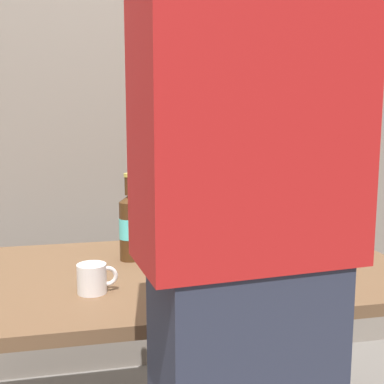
{
  "coord_description": "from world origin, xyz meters",
  "views": [
    {
      "loc": [
        -0.27,
        -1.57,
        1.26
      ],
      "look_at": [
        0.08,
        0.0,
        0.99
      ],
      "focal_mm": 48.43,
      "sensor_mm": 36.0,
      "label": 1
    }
  ],
  "objects_px": {
    "beer_bottle_green": "(138,219)",
    "beer_bottle_brown": "(130,226)",
    "coffee_mug": "(93,278)",
    "person_figure": "(246,261)",
    "laptop": "(268,246)"
  },
  "relations": [
    {
      "from": "beer_bottle_green",
      "to": "beer_bottle_brown",
      "type": "distance_m",
      "value": 0.18
    },
    {
      "from": "beer_bottle_brown",
      "to": "coffee_mug",
      "type": "bearing_deg",
      "value": -114.35
    },
    {
      "from": "beer_bottle_brown",
      "to": "beer_bottle_green",
      "type": "bearing_deg",
      "value": 74.18
    },
    {
      "from": "person_figure",
      "to": "laptop",
      "type": "bearing_deg",
      "value": 65.88
    },
    {
      "from": "beer_bottle_green",
      "to": "person_figure",
      "type": "xyz_separation_m",
      "value": [
        0.09,
        -0.97,
        0.12
      ]
    },
    {
      "from": "beer_bottle_green",
      "to": "coffee_mug",
      "type": "distance_m",
      "value": 0.5
    },
    {
      "from": "laptop",
      "to": "beer_bottle_brown",
      "type": "relative_size",
      "value": 1.37
    },
    {
      "from": "beer_bottle_green",
      "to": "coffee_mug",
      "type": "bearing_deg",
      "value": -111.37
    },
    {
      "from": "beer_bottle_brown",
      "to": "person_figure",
      "type": "distance_m",
      "value": 0.82
    },
    {
      "from": "laptop",
      "to": "beer_bottle_green",
      "type": "bearing_deg",
      "value": 146.71
    },
    {
      "from": "laptop",
      "to": "beer_bottle_brown",
      "type": "bearing_deg",
      "value": 167.53
    },
    {
      "from": "laptop",
      "to": "coffee_mug",
      "type": "xyz_separation_m",
      "value": [
        -0.59,
        -0.19,
        -0.01
      ]
    },
    {
      "from": "beer_bottle_green",
      "to": "coffee_mug",
      "type": "height_order",
      "value": "beer_bottle_green"
    },
    {
      "from": "beer_bottle_brown",
      "to": "coffee_mug",
      "type": "relative_size",
      "value": 2.62
    },
    {
      "from": "laptop",
      "to": "person_figure",
      "type": "height_order",
      "value": "person_figure"
    }
  ]
}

